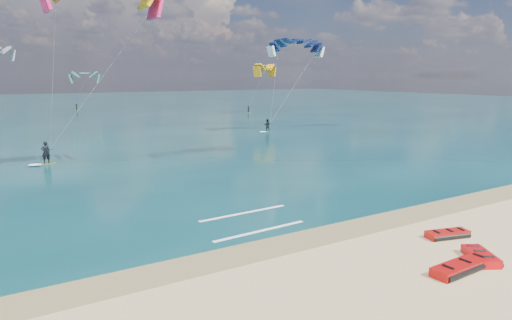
% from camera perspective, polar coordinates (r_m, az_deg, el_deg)
% --- Properties ---
extents(ground, '(320.00, 320.00, 0.00)m').
position_cam_1_polar(ground, '(55.98, -17.12, 2.02)').
color(ground, tan).
rests_on(ground, ground).
extents(wet_sand_strip, '(320.00, 2.40, 0.01)m').
position_cam_1_polar(wet_sand_strip, '(23.00, 7.45, -9.44)').
color(wet_sand_strip, olive).
rests_on(wet_sand_strip, ground).
extents(sea, '(320.00, 200.00, 0.04)m').
position_cam_1_polar(sea, '(118.76, -25.06, 5.77)').
color(sea, '#092F34').
rests_on(sea, ground).
extents(packed_kite_left, '(3.51, 1.32, 0.44)m').
position_cam_1_polar(packed_kite_left, '(20.85, 24.37, -12.49)').
color(packed_kite_left, '#AC0B09').
rests_on(packed_kite_left, ground).
extents(packed_kite_mid, '(2.56, 1.66, 0.40)m').
position_cam_1_polar(packed_kite_mid, '(24.55, 22.78, -8.91)').
color(packed_kite_mid, '#AC100C').
rests_on(packed_kite_mid, ground).
extents(packed_kite_right, '(2.15, 2.51, 0.44)m').
position_cam_1_polar(packed_kite_right, '(22.25, 26.24, -11.19)').
color(packed_kite_right, red).
rests_on(packed_kite_right, ground).
extents(kitesurfer_main, '(11.45, 9.28, 16.49)m').
position_cam_1_polar(kitesurfer_main, '(40.44, -21.92, 10.67)').
color(kitesurfer_main, '#ACC417').
rests_on(kitesurfer_main, sea).
extents(kitesurfer_far, '(9.21, 5.35, 14.00)m').
position_cam_1_polar(kitesurfer_far, '(63.10, 3.40, 10.27)').
color(kitesurfer_far, '#97B91B').
rests_on(kitesurfer_far, sea).
extents(shoreline_foam, '(6.42, 3.59, 0.01)m').
position_cam_1_polar(shoreline_foam, '(24.91, -0.57, -7.67)').
color(shoreline_foam, white).
rests_on(shoreline_foam, ground).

